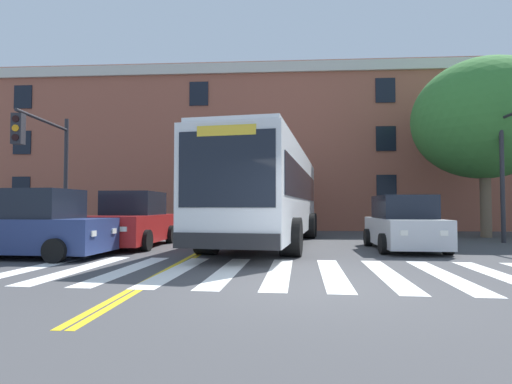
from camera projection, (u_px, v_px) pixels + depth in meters
name	position (u px, v px, depth m)	size (l,w,h in m)	color
ground_plane	(300.00, 287.00, 6.76)	(120.00, 120.00, 0.00)	#424244
crosswalk	(333.00, 273.00, 8.13)	(13.71, 4.63, 0.01)	white
lane_line_yellow_inner	(237.00, 231.00, 22.32)	(0.12, 36.00, 0.01)	gold
lane_line_yellow_outer	(240.00, 231.00, 22.31)	(0.12, 36.00, 0.01)	gold
city_bus	(270.00, 193.00, 14.80)	(4.14, 12.13, 3.49)	white
car_red_near_lane	(133.00, 222.00, 13.64)	(2.09, 4.41, 1.88)	#AD1E1E
car_silver_far_lane	(404.00, 225.00, 12.54)	(2.06, 3.92, 1.72)	#B7BABF
car_grey_behind_bus	(290.00, 216.00, 24.91)	(2.05, 3.89, 1.75)	slate
car_navy_cross_street	(33.00, 226.00, 10.69)	(4.11, 2.22, 1.83)	navy
traffic_light_far_corner	(47.00, 154.00, 14.65)	(0.48, 3.54, 4.93)	#28282D
traffic_light_overhead	(265.00, 164.00, 17.03)	(0.44, 3.06, 4.85)	#28282D
street_tree_curbside_large	(484.00, 119.00, 17.90)	(7.98, 8.03, 7.98)	brown
building_facade	(290.00, 153.00, 26.08)	(39.95, 6.83, 9.79)	#9E5642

